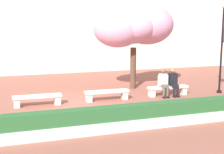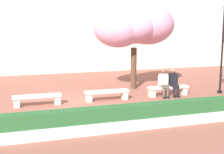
% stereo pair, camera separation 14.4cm
% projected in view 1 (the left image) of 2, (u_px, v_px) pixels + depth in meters
% --- Properties ---
extents(ground_plane, '(100.00, 100.00, 0.00)m').
position_uv_depth(ground_plane, '(74.00, 103.00, 13.32)').
color(ground_plane, '#8E5142').
extents(building_facade, '(28.00, 4.00, 8.15)m').
position_uv_depth(building_facade, '(44.00, 13.00, 22.17)').
color(building_facade, beige).
rests_on(building_facade, ground).
extents(stone_bench_near_west, '(1.98, 0.46, 0.45)m').
position_uv_depth(stone_bench_near_west, '(37.00, 99.00, 12.80)').
color(stone_bench_near_west, beige).
rests_on(stone_bench_near_west, ground).
extents(stone_bench_center, '(1.98, 0.46, 0.45)m').
position_uv_depth(stone_bench_center, '(107.00, 94.00, 13.73)').
color(stone_bench_center, beige).
rests_on(stone_bench_center, ground).
extents(stone_bench_near_east, '(1.98, 0.46, 0.45)m').
position_uv_depth(stone_bench_near_east, '(168.00, 89.00, 14.65)').
color(stone_bench_near_east, beige).
rests_on(stone_bench_near_east, ground).
extents(person_seated_left, '(0.51, 0.71, 1.29)m').
position_uv_depth(person_seated_left, '(164.00, 82.00, 14.45)').
color(person_seated_left, black).
rests_on(person_seated_left, ground).
extents(person_seated_right, '(0.51, 0.70, 1.29)m').
position_uv_depth(person_seated_right, '(173.00, 81.00, 14.61)').
color(person_seated_right, black).
rests_on(person_seated_right, ground).
extents(cherry_tree_main, '(4.31, 2.84, 4.32)m').
position_uv_depth(cherry_tree_main, '(135.00, 27.00, 15.93)').
color(cherry_tree_main, '#513828').
rests_on(cherry_tree_main, ground).
extents(lamp_post_with_banner, '(0.54, 0.28, 4.35)m').
position_uv_depth(lamp_post_with_banner, '(222.00, 40.00, 14.88)').
color(lamp_post_with_banner, black).
rests_on(lamp_post_with_banner, ground).
extents(planter_hedge_foreground, '(14.72, 0.50, 0.80)m').
position_uv_depth(planter_hedge_foreground, '(98.00, 121.00, 9.63)').
color(planter_hedge_foreground, beige).
rests_on(planter_hedge_foreground, ground).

